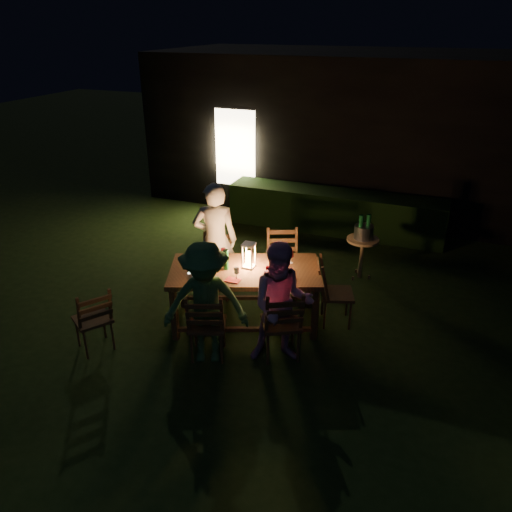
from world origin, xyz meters
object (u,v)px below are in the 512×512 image
at_px(chair_far_right, 283,276).
at_px(chair_spare, 95,330).
at_px(chair_end, 335,303).
at_px(person_house_side, 215,240).
at_px(chair_near_right, 281,335).
at_px(chair_far_left, 217,277).
at_px(bottle_table, 226,260).
at_px(person_opp_right, 282,304).
at_px(person_opp_left, 206,304).
at_px(side_table, 363,243).
at_px(bottle_bucket_a, 360,230).
at_px(ice_bucket, 364,232).
at_px(lantern, 249,257).
at_px(dining_table, 245,275).
at_px(bottle_bucket_b, 368,229).
at_px(chair_near_left, 208,336).

relative_size(chair_far_right, chair_spare, 1.11).
distance_m(chair_end, person_house_side, 1.96).
distance_m(chair_near_right, chair_far_left, 1.79).
bearing_deg(chair_far_right, bottle_table, 41.92).
height_order(person_opp_right, person_opp_left, person_opp_left).
bearing_deg(side_table, chair_end, -93.11).
height_order(chair_far_left, bottle_bucket_a, bottle_bucket_a).
height_order(chair_near_right, ice_bucket, chair_near_right).
bearing_deg(lantern, ice_bucket, 57.15).
bearing_deg(chair_far_right, ice_bucket, -158.52).
bearing_deg(dining_table, bottle_bucket_b, 35.45).
height_order(bottle_table, side_table, bottle_table).
bearing_deg(chair_far_left, chair_spare, 49.74).
distance_m(person_opp_left, lantern, 1.02).
bearing_deg(lantern, chair_spare, -139.55).
bearing_deg(person_opp_left, chair_end, 26.05).
distance_m(ice_bucket, bottle_bucket_a, 0.08).
relative_size(lantern, ice_bucket, 1.17).
relative_size(chair_far_right, chair_end, 1.06).
xyz_separation_m(chair_near_right, bottle_bucket_a, (0.47, 2.43, 0.54)).
bearing_deg(chair_near_left, chair_near_right, 1.41).
height_order(chair_far_right, bottle_bucket_b, chair_far_right).
distance_m(chair_near_right, person_opp_right, 0.47).
height_order(dining_table, ice_bucket, ice_bucket).
bearing_deg(bottle_table, ice_bucket, 54.05).
bearing_deg(bottle_bucket_b, chair_far_left, -144.57).
xyz_separation_m(chair_near_left, bottle_table, (-0.10, 0.79, 0.67)).
relative_size(chair_near_right, ice_bucket, 3.41).
height_order(chair_end, side_table, chair_end).
bearing_deg(chair_near_left, side_table, 44.02).
bearing_deg(lantern, person_opp_right, -43.82).
height_order(chair_far_right, chair_spare, chair_far_right).
xyz_separation_m(chair_spare, ice_bucket, (2.76, 3.18, 0.51)).
relative_size(chair_near_left, side_table, 1.44).
bearing_deg(chair_near_right, chair_near_left, 172.64).
bearing_deg(chair_end, person_house_side, -113.13).
relative_size(chair_far_left, person_opp_right, 0.63).
bearing_deg(ice_bucket, side_table, 104.04).
height_order(chair_near_left, chair_far_right, chair_far_right).
distance_m(chair_far_left, ice_bucket, 2.41).
xyz_separation_m(dining_table, ice_bucket, (1.22, 1.92, 0.05)).
height_order(chair_end, chair_spare, chair_end).
relative_size(chair_far_left, chair_far_right, 0.93).
height_order(dining_table, chair_end, chair_end).
distance_m(chair_far_right, bottle_table, 1.29).
distance_m(chair_near_right, person_opp_left, 1.02).
bearing_deg(lantern, chair_end, 19.11).
bearing_deg(chair_spare, bottle_bucket_b, -7.15).
bearing_deg(bottle_bucket_b, chair_spare, -131.05).
relative_size(person_opp_right, bottle_bucket_b, 4.86).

